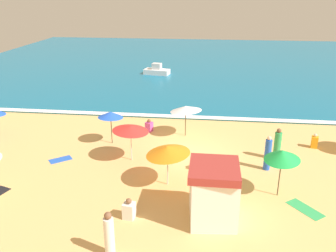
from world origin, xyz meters
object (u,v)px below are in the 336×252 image
Objects in this scene: beach_umbrella_1 at (111,115)px; beachgoer_8 at (202,164)px; beach_umbrella_2 at (131,129)px; beach_umbrella_6 at (282,155)px; lifeguard_cabana at (213,193)px; beachgoer_0 at (315,142)px; beachgoer_6 at (268,154)px; beach_umbrella_5 at (186,109)px; beachgoer_4 at (149,126)px; beachgoer_1 at (277,145)px; beachgoer_2 at (129,210)px; small_boat_0 at (157,71)px; beachgoer_5 at (109,235)px; beach_umbrella_8 at (168,150)px.

beachgoer_8 is at bearing -27.53° from beach_umbrella_1.
beach_umbrella_2 is 7.98m from beach_umbrella_6.
beach_umbrella_1 is (-6.17, 7.15, 0.60)m from lifeguard_cabana.
beachgoer_6 is (-3.21, -3.18, 0.50)m from beachgoer_0.
beach_umbrella_5 is (-1.77, 8.91, 0.59)m from lifeguard_cabana.
beach_umbrella_5 reaches higher than beachgoer_6.
beach_umbrella_1 is at bearing 165.08° from beachgoer_6.
lifeguard_cabana reaches higher than beachgoer_4.
beach_umbrella_5 reaches higher than beachgoer_1.
beachgoer_1 is 9.45m from beachgoer_2.
beach_umbrella_5 reaches higher than beach_umbrella_2.
beachgoer_0 reaches higher than beachgoer_4.
beachgoer_4 is at bearing 125.47° from beachgoer_8.
beachgoer_6 is (9.00, -2.40, -0.96)m from beach_umbrella_1.
lifeguard_cabana reaches higher than beachgoer_6.
beach_umbrella_2 is 8.13m from beachgoer_1.
beach_umbrella_6 is 0.81× the size of small_boat_0.
beachgoer_0 is at bearing 29.28° from beachgoer_8.
lifeguard_cabana is 2.86× the size of beachgoer_4.
beachgoer_8 is (-4.10, -1.84, -0.49)m from beachgoer_1.
small_boat_0 reaches higher than beachgoer_8.
beachgoer_0 is (3.05, 5.74, -1.66)m from beach_umbrella_6.
beach_umbrella_1 is at bearing 128.54° from beach_umbrella_2.
beach_umbrella_2 is 2.33× the size of beachgoer_0.
lifeguard_cabana is 10.01m from beachgoer_0.
beach_umbrella_1 reaches higher than beachgoer_8.
beach_umbrella_2 reaches higher than beach_umbrella_1.
beachgoer_1 is 4.51m from beachgoer_8.
beachgoer_5 reaches higher than small_boat_0.
beach_umbrella_8 is (4.01, -4.57, -0.03)m from beach_umbrella_1.
beachgoer_6 is at bearing 23.54° from beach_umbrella_8.
beachgoer_6 is (4.60, -4.16, -0.95)m from beach_umbrella_5.
beachgoer_6 reaches higher than beachgoer_4.
beachgoer_0 is at bearing 36.66° from beachgoer_1.
beach_umbrella_6 is at bearing -28.40° from beach_umbrella_1.
beachgoer_8 is (-3.56, 2.03, -1.69)m from beach_umbrella_6.
beachgoer_2 is 5.38m from beachgoer_8.
beachgoer_1 is (8.00, 1.05, -1.01)m from beach_umbrella_2.
beachgoer_6 is at bearing 48.86° from beachgoer_5.
beachgoer_5 is (-0.18, -2.26, 0.45)m from beachgoer_2.
beachgoer_4 is at bearing 172.03° from beachgoer_0.
beachgoer_5 is at bearing -131.14° from beachgoer_6.
beachgoer_2 is (2.76, -7.49, -1.47)m from beach_umbrella_1.
beachgoer_1 reaches higher than beachgoer_5.
beach_umbrella_8 reaches higher than beach_umbrella_5.
beach_umbrella_6 reaches higher than small_boat_0.
beachgoer_5 is at bearing -94.67° from beachgoer_2.
beach_umbrella_6 reaches higher than beach_umbrella_5.
beach_umbrella_6 reaches higher than beachgoer_2.
beach_umbrella_5 is at bearing 104.43° from beachgoer_8.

